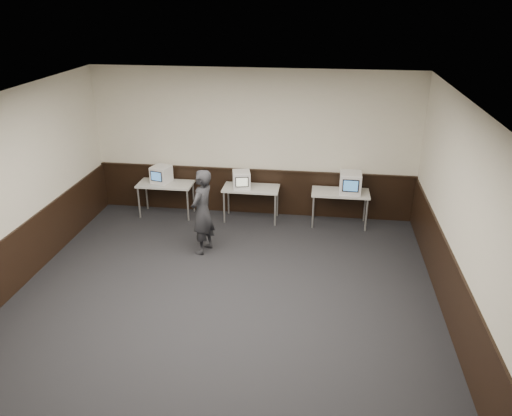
{
  "coord_description": "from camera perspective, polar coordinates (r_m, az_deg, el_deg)",
  "views": [
    {
      "loc": [
        1.45,
        -6.28,
        4.6
      ],
      "look_at": [
        0.38,
        1.6,
        1.15
      ],
      "focal_mm": 35.0,
      "sensor_mm": 36.0,
      "label": 1
    }
  ],
  "objects": [
    {
      "name": "desk_left",
      "position": [
        11.15,
        -10.29,
        2.46
      ],
      "size": [
        1.2,
        0.6,
        0.75
      ],
      "color": "beige",
      "rests_on": "ground"
    },
    {
      "name": "desk_right",
      "position": [
        10.64,
        9.61,
        1.48
      ],
      "size": [
        1.2,
        0.6,
        0.75
      ],
      "color": "beige",
      "rests_on": "ground"
    },
    {
      "name": "emac_center",
      "position": [
        10.62,
        -1.68,
        3.25
      ],
      "size": [
        0.44,
        0.46,
        0.37
      ],
      "rotation": [
        0.0,
        0.0,
        0.21
      ],
      "color": "white",
      "rests_on": "desk_center"
    },
    {
      "name": "desk_center",
      "position": [
        10.73,
        -0.57,
        2.01
      ],
      "size": [
        1.2,
        0.6,
        0.75
      ],
      "color": "beige",
      "rests_on": "ground"
    },
    {
      "name": "ceiling",
      "position": [
        6.6,
        -5.25,
        11.1
      ],
      "size": [
        8.0,
        8.0,
        0.0
      ],
      "primitive_type": "plane",
      "rotation": [
        3.14,
        0.0,
        0.0
      ],
      "color": "white",
      "rests_on": "back_wall"
    },
    {
      "name": "wainscot_rail",
      "position": [
        10.94,
        -0.3,
        4.36
      ],
      "size": [
        6.98,
        0.06,
        0.04
      ],
      "primitive_type": "cube",
      "color": "black",
      "rests_on": "wainscot_back"
    },
    {
      "name": "back_wall",
      "position": [
        10.81,
        -0.28,
        7.33
      ],
      "size": [
        7.0,
        0.0,
        7.0
      ],
      "primitive_type": "plane",
      "rotation": [
        1.57,
        0.0,
        0.0
      ],
      "color": "silver",
      "rests_on": "ground"
    },
    {
      "name": "wainscot_back",
      "position": [
        11.14,
        -0.28,
        1.86
      ],
      "size": [
        6.98,
        0.04,
        1.0
      ],
      "primitive_type": "cube",
      "color": "black",
      "rests_on": "back_wall"
    },
    {
      "name": "emac_left",
      "position": [
        11.12,
        -10.78,
        3.8
      ],
      "size": [
        0.46,
        0.48,
        0.37
      ],
      "rotation": [
        0.0,
        0.0,
        -0.26
      ],
      "color": "white",
      "rests_on": "desk_left"
    },
    {
      "name": "wainscot_left",
      "position": [
        8.98,
        -26.94,
        -6.52
      ],
      "size": [
        0.04,
        7.98,
        1.0
      ],
      "primitive_type": "cube",
      "color": "black",
      "rests_on": "left_wall"
    },
    {
      "name": "wainscot_right",
      "position": [
        7.77,
        21.94,
        -10.34
      ],
      "size": [
        0.04,
        7.98,
        1.0
      ],
      "primitive_type": "cube",
      "color": "black",
      "rests_on": "right_wall"
    },
    {
      "name": "floor",
      "position": [
        7.92,
        -4.39,
        -12.14
      ],
      "size": [
        8.0,
        8.0,
        0.0
      ],
      "primitive_type": "plane",
      "color": "black",
      "rests_on": "ground"
    },
    {
      "name": "person",
      "position": [
        9.37,
        -6.16,
        -0.44
      ],
      "size": [
        0.55,
        0.69,
        1.65
      ],
      "primitive_type": "imported",
      "rotation": [
        0.0,
        0.0,
        -1.86
      ],
      "color": "#242529",
      "rests_on": "ground"
    },
    {
      "name": "right_wall",
      "position": [
        7.25,
        23.39,
        -3.05
      ],
      "size": [
        0.0,
        8.0,
        8.0
      ],
      "primitive_type": "plane",
      "rotation": [
        1.57,
        0.0,
        -1.57
      ],
      "color": "silver",
      "rests_on": "ground"
    },
    {
      "name": "emac_right",
      "position": [
        10.51,
        10.74,
        2.84
      ],
      "size": [
        0.45,
        0.49,
        0.44
      ],
      "rotation": [
        0.0,
        0.0,
        -0.02
      ],
      "color": "white",
      "rests_on": "desk_right"
    }
  ]
}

